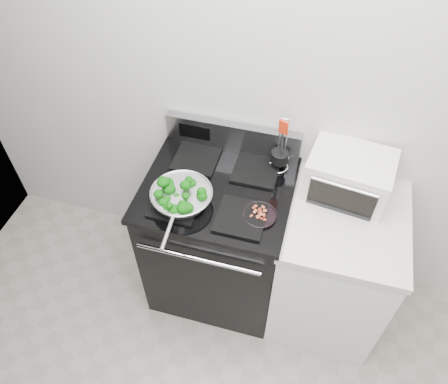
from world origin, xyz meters
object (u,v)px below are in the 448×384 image
(bacon_plate, at_px, (260,214))
(skillet, at_px, (181,196))
(gas_range, at_px, (218,238))
(toaster_oven, at_px, (349,175))
(utensil_holder, at_px, (279,159))

(bacon_plate, bearing_deg, skillet, -176.69)
(gas_range, height_order, skillet, gas_range)
(gas_range, bearing_deg, toaster_oven, 15.35)
(gas_range, distance_m, bacon_plate, 0.56)
(bacon_plate, bearing_deg, utensil_holder, 85.78)
(gas_range, xyz_separation_m, utensil_holder, (0.28, 0.23, 0.52))
(skillet, bearing_deg, utensil_holder, 37.60)
(skillet, distance_m, bacon_plate, 0.40)
(skillet, xyz_separation_m, bacon_plate, (0.40, 0.02, -0.03))
(skillet, height_order, toaster_oven, toaster_oven)
(gas_range, xyz_separation_m, bacon_plate, (0.26, -0.13, 0.48))
(gas_range, xyz_separation_m, toaster_oven, (0.65, 0.18, 0.55))
(gas_range, height_order, toaster_oven, toaster_oven)
(bacon_plate, bearing_deg, toaster_oven, 38.43)
(bacon_plate, xyz_separation_m, utensil_holder, (0.03, 0.36, 0.04))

